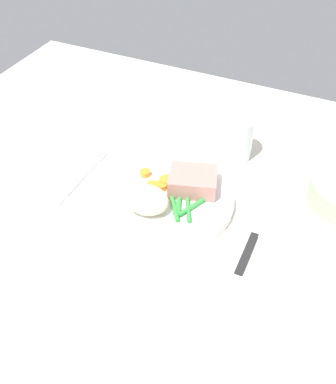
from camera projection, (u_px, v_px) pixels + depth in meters
dining_table at (180, 202)px, 81.53cm from camera, size 120.00×90.00×2.00cm
dinner_plate at (168, 199)px, 79.52cm from camera, size 23.30×23.30×1.60cm
meat_portion at (193, 181)px, 79.30cm from camera, size 9.91×8.74×3.44cm
mashed_potatoes at (146, 200)px, 75.47cm from camera, size 7.86×6.28×3.98cm
carrot_slices at (158, 182)px, 80.80cm from camera, size 6.72×5.00×1.27cm
green_beans at (184, 206)px, 76.70cm from camera, size 6.97×8.70×0.84cm
fork at (83, 176)px, 85.13cm from camera, size 1.44×16.60×0.40cm
knife at (256, 231)px, 74.77cm from camera, size 1.70×20.50×0.64cm
water_glass at (235, 140)px, 87.50cm from camera, size 6.78×6.78×8.75cm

